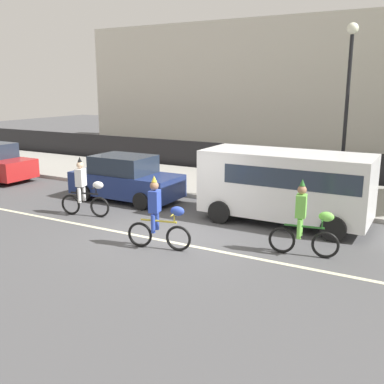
% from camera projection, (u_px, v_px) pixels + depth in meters
% --- Properties ---
extents(ground_plane, '(80.00, 80.00, 0.00)m').
position_uv_depth(ground_plane, '(175.00, 236.00, 12.57)').
color(ground_plane, '#4C4C4F').
extents(road_centre_line, '(36.00, 0.14, 0.01)m').
position_uv_depth(road_centre_line, '(166.00, 241.00, 12.14)').
color(road_centre_line, beige).
rests_on(road_centre_line, ground).
extents(sidewalk_curb, '(60.00, 5.00, 0.15)m').
position_uv_depth(sidewalk_curb, '(259.00, 188.00, 18.08)').
color(sidewalk_curb, '#9E9B93').
rests_on(sidewalk_curb, ground).
extents(fence_line, '(40.00, 0.08, 1.40)m').
position_uv_depth(fence_line, '(282.00, 162.00, 20.40)').
color(fence_line, black).
rests_on(fence_line, ground).
extents(building_backdrop, '(28.00, 8.00, 7.74)m').
position_uv_depth(building_backdrop, '(319.00, 90.00, 27.29)').
color(building_backdrop, beige).
rests_on(building_backdrop, ground).
extents(parade_cyclist_zebra, '(1.70, 0.55, 1.92)m').
position_uv_depth(parade_cyclist_zebra, '(85.00, 191.00, 14.31)').
color(parade_cyclist_zebra, black).
rests_on(parade_cyclist_zebra, ground).
extents(parade_cyclist_cobalt, '(1.69, 0.56, 1.92)m').
position_uv_depth(parade_cyclist_cobalt, '(159.00, 218.00, 11.37)').
color(parade_cyclist_cobalt, black).
rests_on(parade_cyclist_cobalt, ground).
extents(parade_cyclist_lime, '(1.71, 0.53, 1.92)m').
position_uv_depth(parade_cyclist_lime, '(305.00, 223.00, 10.93)').
color(parade_cyclist_lime, black).
rests_on(parade_cyclist_lime, ground).
extents(parked_van_white, '(5.00, 2.22, 2.18)m').
position_uv_depth(parked_van_white, '(288.00, 182.00, 13.47)').
color(parked_van_white, white).
rests_on(parked_van_white, ground).
extents(parked_car_navy, '(4.10, 1.92, 1.64)m').
position_uv_depth(parked_car_navy, '(126.00, 179.00, 16.39)').
color(parked_car_navy, navy).
rests_on(parked_car_navy, ground).
extents(street_lamp_post, '(0.36, 0.36, 5.86)m').
position_uv_depth(street_lamp_post, '(348.00, 89.00, 14.35)').
color(street_lamp_post, black).
rests_on(street_lamp_post, sidewalk_curb).
extents(pedestrian_onlooker, '(0.32, 0.20, 1.62)m').
position_uv_depth(pedestrian_onlooker, '(309.00, 169.00, 17.01)').
color(pedestrian_onlooker, '#33333D').
rests_on(pedestrian_onlooker, sidewalk_curb).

